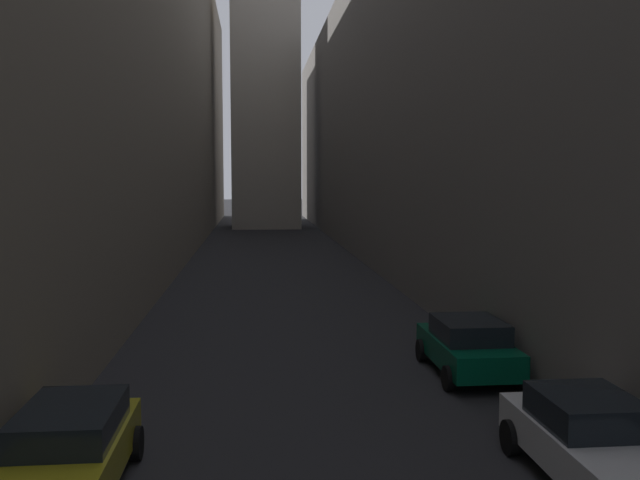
{
  "coord_description": "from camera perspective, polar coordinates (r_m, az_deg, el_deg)",
  "views": [
    {
      "loc": [
        -1.31,
        6.68,
        5.29
      ],
      "look_at": [
        0.0,
        20.29,
        4.06
      ],
      "focal_mm": 38.66,
      "sensor_mm": 36.0,
      "label": 1
    }
  ],
  "objects": [
    {
      "name": "building_block_left",
      "position": [
        45.53,
        -21.18,
        14.25
      ],
      "size": [
        15.33,
        108.0,
        25.54
      ],
      "primitive_type": "cube",
      "color": "#756B5B",
      "rests_on": "ground"
    },
    {
      "name": "parked_car_right_third",
      "position": [
        13.19,
        21.31,
        -15.13
      ],
      "size": [
        1.9,
        4.12,
        1.56
      ],
      "rotation": [
        0.0,
        0.0,
        1.57
      ],
      "color": "silver",
      "rests_on": "ground"
    },
    {
      "name": "parked_car_right_far",
      "position": [
        19.16,
        12.14,
        -8.53
      ],
      "size": [
        2.04,
        4.12,
        1.53
      ],
      "rotation": [
        0.0,
        0.0,
        1.57
      ],
      "color": "#05472D",
      "rests_on": "ground"
    },
    {
      "name": "ground_plane",
      "position": [
        41.68,
        -3.65,
        -2.16
      ],
      "size": [
        264.0,
        264.0,
        0.0
      ],
      "primitive_type": "plane",
      "color": "#232326"
    },
    {
      "name": "building_block_right",
      "position": [
        45.65,
        12.12,
        10.92
      ],
      "size": [
        13.61,
        108.0,
        19.96
      ],
      "primitive_type": "cube",
      "color": "slate",
      "rests_on": "ground"
    },
    {
      "name": "parked_car_left_third",
      "position": [
        12.65,
        -20.05,
        -16.01
      ],
      "size": [
        1.9,
        4.25,
        1.5
      ],
      "rotation": [
        0.0,
        0.0,
        1.57
      ],
      "color": "#A59919",
      "rests_on": "ground"
    }
  ]
}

